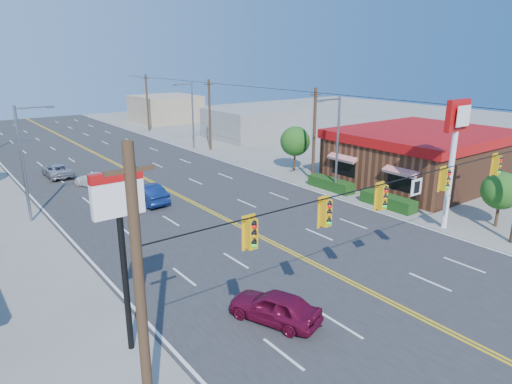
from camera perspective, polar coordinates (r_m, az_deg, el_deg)
ground at (r=22.85m, az=16.32°, el=-13.16°), size 160.00×160.00×0.00m
road at (r=37.12m, az=-8.89°, el=-0.85°), size 20.00×120.00×0.06m
signal_span at (r=20.81m, az=17.21°, el=-1.50°), size 24.32×0.34×9.00m
kfc at (r=44.04m, az=19.95°, el=4.29°), size 16.30×12.40×4.70m
kfc_pylon at (r=31.81m, az=23.59°, el=6.16°), size 2.20×0.36×8.50m
pizza_hut_sign at (r=17.37m, az=-16.60°, el=-4.03°), size 1.90×0.30×6.85m
streetlight_se at (r=37.77m, az=9.97°, el=6.42°), size 2.55×0.25×8.00m
streetlight_ne at (r=56.77m, az=-8.11°, el=9.91°), size 2.55×0.25×8.00m
streetlight_sw at (r=34.51m, az=-26.90°, el=3.88°), size 2.55×0.25×8.00m
utility_pole_near at (r=41.58m, az=7.28°, el=7.03°), size 0.28×0.28×8.40m
utility_pole_mid at (r=55.78m, az=-5.81°, el=9.54°), size 0.28×0.28×8.40m
utility_pole_far at (r=71.71m, az=-13.42°, el=10.78°), size 0.28×0.28×8.40m
tree_kfc_rear at (r=45.55m, az=4.90°, el=6.33°), size 2.94×2.94×4.41m
tree_kfc_front at (r=34.29m, az=28.30°, el=0.15°), size 2.52×2.52×3.78m
bld_east_mid at (r=64.79m, az=-0.11°, el=8.67°), size 12.00×10.00×4.00m
bld_east_far at (r=81.97m, az=-11.23°, el=10.20°), size 10.00×10.00×4.40m
car_magenta at (r=20.27m, az=2.33°, el=-14.26°), size 3.03×4.41×1.39m
car_blue at (r=36.40m, az=-13.54°, el=-0.27°), size 1.93×4.75×1.53m
car_white at (r=42.32m, az=-19.54°, el=1.40°), size 2.97×4.62×1.25m
car_silver at (r=47.00m, az=-23.59°, el=2.44°), size 2.17×4.60×1.27m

